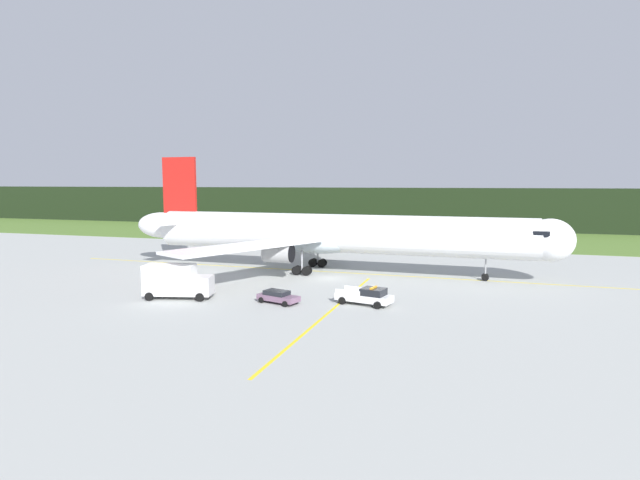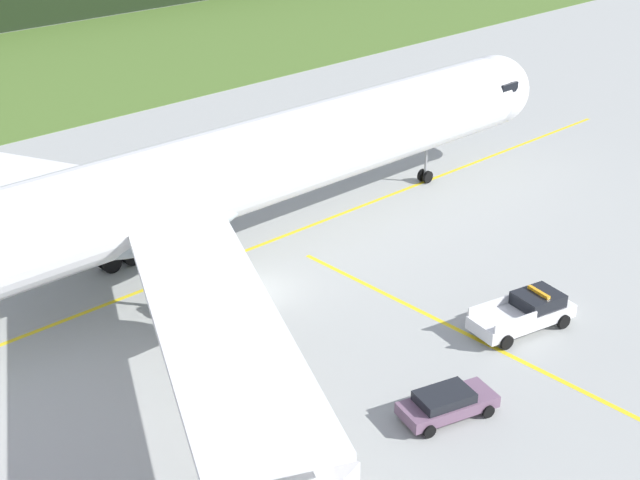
{
  "view_description": "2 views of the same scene",
  "coord_description": "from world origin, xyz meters",
  "px_view_note": "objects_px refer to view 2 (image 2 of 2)",
  "views": [
    {
      "loc": [
        17.73,
        -61.58,
        12.36
      ],
      "look_at": [
        -2.01,
        2.99,
        4.57
      ],
      "focal_mm": 28.26,
      "sensor_mm": 36.0,
      "label": 1
    },
    {
      "loc": [
        -27.04,
        -33.54,
        23.89
      ],
      "look_at": [
        1.84,
        -3.21,
        3.71
      ],
      "focal_mm": 49.34,
      "sensor_mm": 36.0,
      "label": 2
    }
  ],
  "objects_px": {
    "ops_pickup_truck": "(525,312)",
    "staff_car": "(447,403)",
    "apron_cone": "(475,315)",
    "airliner": "(190,186)"
  },
  "relations": [
    {
      "from": "airliner",
      "to": "ops_pickup_truck",
      "type": "distance_m",
      "value": 19.5
    },
    {
      "from": "apron_cone",
      "to": "ops_pickup_truck",
      "type": "bearing_deg",
      "value": -59.81
    },
    {
      "from": "staff_car",
      "to": "ops_pickup_truck",
      "type": "bearing_deg",
      "value": 12.57
    },
    {
      "from": "ops_pickup_truck",
      "to": "apron_cone",
      "type": "bearing_deg",
      "value": 120.19
    },
    {
      "from": "ops_pickup_truck",
      "to": "staff_car",
      "type": "xyz_separation_m",
      "value": [
        -8.8,
        -1.96,
        -0.2
      ]
    },
    {
      "from": "staff_car",
      "to": "apron_cone",
      "type": "bearing_deg",
      "value": 28.88
    },
    {
      "from": "ops_pickup_truck",
      "to": "apron_cone",
      "type": "height_order",
      "value": "ops_pickup_truck"
    },
    {
      "from": "ops_pickup_truck",
      "to": "staff_car",
      "type": "relative_size",
      "value": 1.27
    },
    {
      "from": "apron_cone",
      "to": "airliner",
      "type": "bearing_deg",
      "value": 116.13
    },
    {
      "from": "ops_pickup_truck",
      "to": "apron_cone",
      "type": "distance_m",
      "value": 2.59
    }
  ]
}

